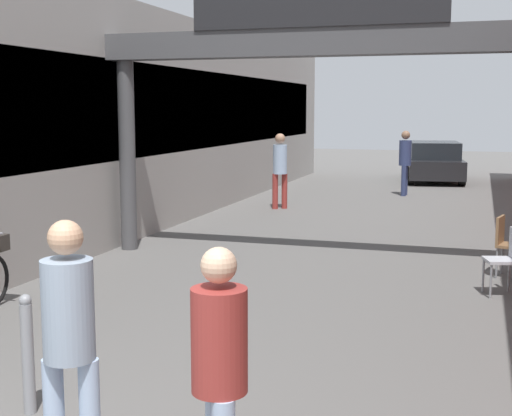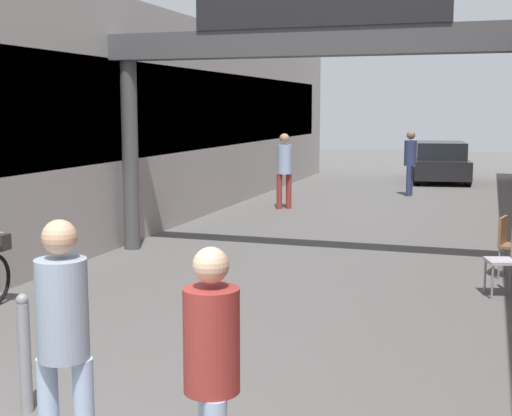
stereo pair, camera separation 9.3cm
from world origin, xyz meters
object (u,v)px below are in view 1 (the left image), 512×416
at_px(bollard_post_metal, 28,353).
at_px(cafe_chair_aluminium_nearer, 507,255).
at_px(cafe_chair_wood_farther, 507,240).
at_px(pedestrian_companion, 69,332).
at_px(pedestrian_elderly_walking, 405,158).
at_px(parked_car_black, 434,162).
at_px(pedestrian_carrying_crate, 280,165).
at_px(pedestrian_with_dog, 219,364).

relative_size(bollard_post_metal, cafe_chair_aluminium_nearer, 1.11).
xyz_separation_m(cafe_chair_aluminium_nearer, cafe_chair_wood_farther, (0.03, 1.10, 0.00)).
relative_size(pedestrian_companion, cafe_chair_aluminium_nearer, 1.96).
relative_size(pedestrian_elderly_walking, cafe_chair_aluminium_nearer, 2.05).
height_order(pedestrian_companion, bollard_post_metal, pedestrian_companion).
distance_m(pedestrian_companion, parked_car_black, 20.85).
height_order(pedestrian_carrying_crate, parked_car_black, pedestrian_carrying_crate).
relative_size(pedestrian_carrying_crate, bollard_post_metal, 1.86).
relative_size(pedestrian_carrying_crate, cafe_chair_wood_farther, 2.07).
bearing_deg(pedestrian_with_dog, pedestrian_elderly_walking, 92.04).
bearing_deg(pedestrian_companion, bollard_post_metal, 139.05).
bearing_deg(pedestrian_with_dog, parked_car_black, 90.20).
distance_m(pedestrian_with_dog, parked_car_black, 20.93).
relative_size(pedestrian_with_dog, pedestrian_elderly_walking, 0.90).
bearing_deg(bollard_post_metal, cafe_chair_wood_farther, 58.15).
bearing_deg(pedestrian_elderly_walking, pedestrian_companion, -91.75).
bearing_deg(bollard_post_metal, parked_car_black, 84.61).
distance_m(pedestrian_with_dog, cafe_chair_aluminium_nearer, 6.20).
xyz_separation_m(pedestrian_companion, bollard_post_metal, (-0.88, 0.76, -0.50)).
relative_size(pedestrian_with_dog, parked_car_black, 0.39).
height_order(pedestrian_carrying_crate, bollard_post_metal, pedestrian_carrying_crate).
xyz_separation_m(pedestrian_with_dog, parked_car_black, (-0.07, 20.92, -0.30)).
bearing_deg(pedestrian_carrying_crate, pedestrian_with_dog, -75.94).
xyz_separation_m(pedestrian_with_dog, pedestrian_carrying_crate, (-3.23, 12.88, 0.13)).
xyz_separation_m(pedestrian_companion, cafe_chair_wood_farther, (2.94, 6.91, -0.46)).
height_order(pedestrian_companion, cafe_chair_wood_farther, pedestrian_companion).
distance_m(cafe_chair_aluminium_nearer, parked_car_black, 15.14).
distance_m(bollard_post_metal, cafe_chair_aluminium_nearer, 6.31).
bearing_deg(parked_car_black, pedestrian_companion, -92.79).
height_order(pedestrian_elderly_walking, cafe_chair_aluminium_nearer, pedestrian_elderly_walking).
xyz_separation_m(pedestrian_elderly_walking, bollard_post_metal, (-1.38, -15.65, -0.55)).
bearing_deg(bollard_post_metal, pedestrian_carrying_crate, 95.98).
bearing_deg(pedestrian_with_dog, pedestrian_companion, 174.60).
relative_size(pedestrian_elderly_walking, parked_car_black, 0.43).
bearing_deg(parked_car_black, cafe_chair_aluminium_nearer, -82.80).
distance_m(bollard_post_metal, parked_car_black, 20.15).
distance_m(pedestrian_carrying_crate, bollard_post_metal, 12.10).
distance_m(pedestrian_with_dog, pedestrian_elderly_walking, 16.52).
distance_m(pedestrian_carrying_crate, parked_car_black, 8.65).
bearing_deg(cafe_chair_wood_farther, pedestrian_with_dog, -104.79).
bearing_deg(cafe_chair_wood_farther, parked_car_black, 97.88).
relative_size(pedestrian_with_dog, cafe_chair_aluminium_nearer, 1.85).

